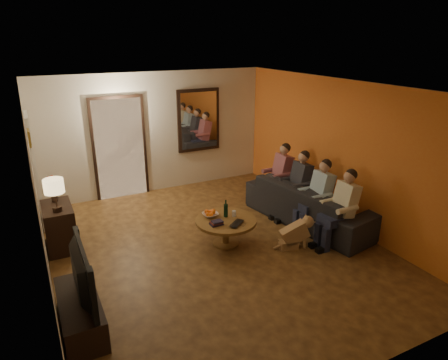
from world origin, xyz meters
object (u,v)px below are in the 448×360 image
table_lamp (55,195)px  tv (75,274)px  tv_stand (80,313)px  wine_bottle (226,208)px  laptop (239,224)px  sofa (311,203)px  coffee_table (226,232)px  bowl (210,215)px  dog (295,232)px  person_a (342,211)px  person_d (279,178)px  person_c (297,187)px  person_b (318,198)px  dresser (59,227)px

table_lamp → tv: table_lamp is taller
tv_stand → tv: size_ratio=1.03×
wine_bottle → laptop: bearing=-82.5°
sofa → laptop: 1.73m
coffee_table → bowl: bearing=129.3°
dog → tv: bearing=-160.3°
person_a → person_d: bearing=90.0°
bowl → person_d: bearing=21.4°
person_c → person_d: same height
tv → wine_bottle: size_ratio=3.73×
table_lamp → tv: bearing=-90.0°
tv_stand → laptop: 2.68m
person_b → dog: bearing=-153.8°
person_b → person_d: bearing=90.0°
person_a → person_b: (0.00, 0.60, 0.00)m
dresser → person_b: 4.39m
coffee_table → person_b: bearing=-8.3°
dog → tv_stand: bearing=-160.3°
person_c → wine_bottle: 1.66m
tv_stand → person_b: (4.16, 0.78, 0.40)m
tv → laptop: (2.56, 0.75, -0.27)m
tv_stand → person_b: bearing=10.7°
person_c → wine_bottle: person_c is taller
person_a → coffee_table: person_a is taller
sofa → wine_bottle: size_ratio=8.30×
dresser → tv: (0.00, -2.17, 0.37)m
person_b → dog: size_ratio=2.14×
tv → person_a: person_a is taller
dresser → coffee_table: size_ratio=0.81×
person_a → coffee_table: size_ratio=1.19×
dog → coffee_table: size_ratio=0.55×
table_lamp → dog: size_ratio=0.96×
sofa → person_a: 0.93m
person_b → laptop: 1.60m
person_b → person_d: same height
person_d → coffee_table: size_ratio=1.19×
person_c → dog: person_c is taller
bowl → wine_bottle: (0.23, -0.12, 0.12)m
person_a → person_d: size_ratio=1.00×
wine_bottle → tv_stand: bearing=-155.8°
person_b → person_c: bearing=90.0°
table_lamp → person_d: size_ratio=0.45×
person_a → dog: (-0.75, 0.23, -0.32)m
bowl → tv_stand: bearing=-151.3°
sofa → laptop: sofa is taller
person_a → tv: bearing=-177.5°
table_lamp → person_c: bearing=-7.8°
person_d → coffee_table: person_d is taller
person_b → sofa: bearing=71.6°
dresser → person_d: size_ratio=0.68×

